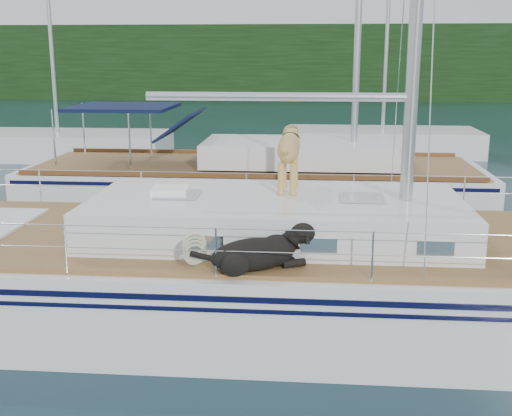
{
  "coord_description": "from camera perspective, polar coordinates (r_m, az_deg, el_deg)",
  "views": [
    {
      "loc": [
        1.27,
        -8.8,
        3.79
      ],
      "look_at": [
        0.5,
        0.2,
        1.6
      ],
      "focal_mm": 45.0,
      "sensor_mm": 36.0,
      "label": 1
    }
  ],
  "objects": [
    {
      "name": "bg_boat_center",
      "position": [
        25.17,
        11.14,
        5.75
      ],
      "size": [
        7.2,
        3.0,
        11.65
      ],
      "color": "white",
      "rests_on": "ground"
    },
    {
      "name": "neighbor_sailboat",
      "position": [
        15.8,
        0.24,
        2.08
      ],
      "size": [
        11.0,
        3.5,
        13.3
      ],
      "color": "white",
      "rests_on": "ground"
    },
    {
      "name": "bg_boat_west",
      "position": [
        24.84,
        -17.14,
        5.29
      ],
      "size": [
        8.0,
        3.0,
        11.65
      ],
      "color": "white",
      "rests_on": "ground"
    },
    {
      "name": "shore_bank",
      "position": [
        55.1,
        3.64,
        10.28
      ],
      "size": [
        92.0,
        1.0,
        1.2
      ],
      "primitive_type": "cube",
      "color": "#595147",
      "rests_on": "ground"
    },
    {
      "name": "main_sailboat",
      "position": [
        9.4,
        -2.56,
        -5.71
      ],
      "size": [
        12.0,
        3.91,
        14.01
      ],
      "color": "white",
      "rests_on": "ground"
    },
    {
      "name": "ground",
      "position": [
        9.66,
        -3.1,
        -9.48
      ],
      "size": [
        120.0,
        120.0,
        0.0
      ],
      "primitive_type": "plane",
      "color": "black",
      "rests_on": "ground"
    },
    {
      "name": "tree_line",
      "position": [
        53.82,
        3.64,
        12.76
      ],
      "size": [
        90.0,
        3.0,
        6.0
      ],
      "primitive_type": "cube",
      "color": "black",
      "rests_on": "ground"
    }
  ]
}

